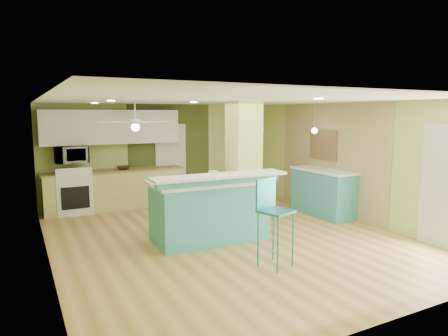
{
  "coord_description": "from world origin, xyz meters",
  "views": [
    {
      "loc": [
        -3.36,
        -6.29,
        2.26
      ],
      "look_at": [
        0.16,
        0.4,
        1.23
      ],
      "focal_mm": 32.0,
      "sensor_mm": 36.0,
      "label": 1
    }
  ],
  "objects_px": {
    "fruit_bowl": "(123,168)",
    "canister": "(213,175)",
    "side_counter": "(323,192)",
    "peninsula": "(210,209)",
    "bar_stool": "(272,208)"
  },
  "relations": [
    {
      "from": "side_counter",
      "to": "fruit_bowl",
      "type": "height_order",
      "value": "side_counter"
    },
    {
      "from": "bar_stool",
      "to": "side_counter",
      "type": "height_order",
      "value": "bar_stool"
    },
    {
      "from": "peninsula",
      "to": "fruit_bowl",
      "type": "relative_size",
      "value": 7.23
    },
    {
      "from": "peninsula",
      "to": "side_counter",
      "type": "xyz_separation_m",
      "value": [
        3.05,
        0.47,
        -0.06
      ]
    },
    {
      "from": "fruit_bowl",
      "to": "canister",
      "type": "xyz_separation_m",
      "value": [
        0.86,
        -3.12,
        0.19
      ]
    },
    {
      "from": "fruit_bowl",
      "to": "canister",
      "type": "height_order",
      "value": "canister"
    },
    {
      "from": "bar_stool",
      "to": "canister",
      "type": "distance_m",
      "value": 1.61
    },
    {
      "from": "peninsula",
      "to": "bar_stool",
      "type": "distance_m",
      "value": 1.55
    },
    {
      "from": "side_counter",
      "to": "peninsula",
      "type": "bearing_deg",
      "value": -171.34
    },
    {
      "from": "bar_stool",
      "to": "fruit_bowl",
      "type": "bearing_deg",
      "value": 85.12
    },
    {
      "from": "peninsula",
      "to": "side_counter",
      "type": "bearing_deg",
      "value": 10.35
    },
    {
      "from": "peninsula",
      "to": "bar_stool",
      "type": "xyz_separation_m",
      "value": [
        0.3,
        -1.5,
        0.29
      ]
    },
    {
      "from": "side_counter",
      "to": "canister",
      "type": "relative_size",
      "value": 9.4
    },
    {
      "from": "bar_stool",
      "to": "side_counter",
      "type": "relative_size",
      "value": 0.82
    },
    {
      "from": "bar_stool",
      "to": "fruit_bowl",
      "type": "xyz_separation_m",
      "value": [
        -1.05,
        4.69,
        0.1
      ]
    }
  ]
}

